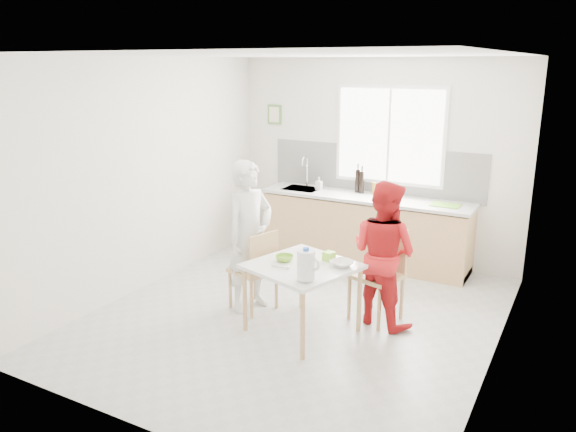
{
  "coord_description": "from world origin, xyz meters",
  "views": [
    {
      "loc": [
        2.58,
        -4.9,
        2.63
      ],
      "look_at": [
        -0.21,
        0.2,
        1.04
      ],
      "focal_mm": 35.0,
      "sensor_mm": 36.0,
      "label": 1
    }
  ],
  "objects_px": {
    "dining_table": "(302,272)",
    "bowl_white": "(342,263)",
    "chair_left": "(257,267)",
    "person_red": "(384,253)",
    "wine_bottle_a": "(358,181)",
    "wine_bottle_b": "(362,182)",
    "person_white": "(250,236)",
    "chair_far": "(381,269)",
    "bowl_green": "(284,258)",
    "milk_jug": "(306,264)"
  },
  "relations": [
    {
      "from": "wine_bottle_a",
      "to": "bowl_white",
      "type": "bearing_deg",
      "value": -71.51
    },
    {
      "from": "dining_table",
      "to": "chair_far",
      "type": "xyz_separation_m",
      "value": [
        0.58,
        0.69,
        -0.09
      ]
    },
    {
      "from": "chair_far",
      "to": "person_white",
      "type": "distance_m",
      "value": 1.44
    },
    {
      "from": "dining_table",
      "to": "bowl_white",
      "type": "height_order",
      "value": "bowl_white"
    },
    {
      "from": "person_red",
      "to": "bowl_green",
      "type": "distance_m",
      "value": 1.01
    },
    {
      "from": "chair_far",
      "to": "milk_jug",
      "type": "relative_size",
      "value": 3.35
    },
    {
      "from": "wine_bottle_a",
      "to": "milk_jug",
      "type": "bearing_deg",
      "value": -77.39
    },
    {
      "from": "person_red",
      "to": "bowl_white",
      "type": "height_order",
      "value": "person_red"
    },
    {
      "from": "milk_jug",
      "to": "person_red",
      "type": "bearing_deg",
      "value": 83.96
    },
    {
      "from": "person_red",
      "to": "milk_jug",
      "type": "distance_m",
      "value": 1.03
    },
    {
      "from": "bowl_white",
      "to": "wine_bottle_a",
      "type": "relative_size",
      "value": 0.68
    },
    {
      "from": "person_white",
      "to": "bowl_green",
      "type": "height_order",
      "value": "person_white"
    },
    {
      "from": "bowl_green",
      "to": "milk_jug",
      "type": "relative_size",
      "value": 0.61
    },
    {
      "from": "wine_bottle_a",
      "to": "dining_table",
      "type": "bearing_deg",
      "value": -80.81
    },
    {
      "from": "dining_table",
      "to": "bowl_green",
      "type": "distance_m",
      "value": 0.23
    },
    {
      "from": "person_white",
      "to": "wine_bottle_b",
      "type": "relative_size",
      "value": 5.5
    },
    {
      "from": "chair_left",
      "to": "wine_bottle_b",
      "type": "relative_size",
      "value": 3.02
    },
    {
      "from": "person_white",
      "to": "person_red",
      "type": "relative_size",
      "value": 1.09
    },
    {
      "from": "chair_left",
      "to": "bowl_white",
      "type": "distance_m",
      "value": 1.04
    },
    {
      "from": "bowl_white",
      "to": "milk_jug",
      "type": "height_order",
      "value": "milk_jug"
    },
    {
      "from": "person_red",
      "to": "bowl_white",
      "type": "xyz_separation_m",
      "value": [
        -0.27,
        -0.43,
        -0.02
      ]
    },
    {
      "from": "bowl_green",
      "to": "wine_bottle_a",
      "type": "bearing_deg",
      "value": 94.33
    },
    {
      "from": "chair_far",
      "to": "bowl_white",
      "type": "distance_m",
      "value": 0.61
    },
    {
      "from": "chair_left",
      "to": "wine_bottle_a",
      "type": "relative_size",
      "value": 2.83
    },
    {
      "from": "bowl_green",
      "to": "bowl_white",
      "type": "height_order",
      "value": "bowl_green"
    },
    {
      "from": "chair_left",
      "to": "person_red",
      "type": "bearing_deg",
      "value": 123.63
    },
    {
      "from": "chair_far",
      "to": "wine_bottle_b",
      "type": "height_order",
      "value": "wine_bottle_b"
    },
    {
      "from": "bowl_green",
      "to": "person_white",
      "type": "bearing_deg",
      "value": 158.07
    },
    {
      "from": "wine_bottle_b",
      "to": "wine_bottle_a",
      "type": "bearing_deg",
      "value": 161.07
    },
    {
      "from": "bowl_white",
      "to": "wine_bottle_a",
      "type": "bearing_deg",
      "value": 108.49
    },
    {
      "from": "milk_jug",
      "to": "person_white",
      "type": "bearing_deg",
      "value": 165.98
    },
    {
      "from": "wine_bottle_b",
      "to": "dining_table",
      "type": "bearing_deg",
      "value": -82.35
    },
    {
      "from": "person_white",
      "to": "bowl_white",
      "type": "relative_size",
      "value": 7.56
    },
    {
      "from": "person_red",
      "to": "wine_bottle_a",
      "type": "xyz_separation_m",
      "value": [
        -1.02,
        1.8,
        0.32
      ]
    },
    {
      "from": "dining_table",
      "to": "wine_bottle_b",
      "type": "distance_m",
      "value": 2.42
    },
    {
      "from": "chair_far",
      "to": "bowl_green",
      "type": "height_order",
      "value": "chair_far"
    },
    {
      "from": "person_white",
      "to": "milk_jug",
      "type": "relative_size",
      "value": 5.6
    },
    {
      "from": "bowl_green",
      "to": "wine_bottle_b",
      "type": "xyz_separation_m",
      "value": [
        -0.11,
        2.34,
        0.33
      ]
    },
    {
      "from": "dining_table",
      "to": "person_white",
      "type": "bearing_deg",
      "value": 162.9
    },
    {
      "from": "dining_table",
      "to": "bowl_green",
      "type": "xyz_separation_m",
      "value": [
        -0.21,
        0.01,
        0.1
      ]
    },
    {
      "from": "chair_left",
      "to": "person_red",
      "type": "height_order",
      "value": "person_red"
    },
    {
      "from": "wine_bottle_a",
      "to": "wine_bottle_b",
      "type": "xyz_separation_m",
      "value": [
        0.07,
        -0.02,
        -0.01
      ]
    },
    {
      "from": "dining_table",
      "to": "milk_jug",
      "type": "height_order",
      "value": "milk_jug"
    },
    {
      "from": "dining_table",
      "to": "wine_bottle_a",
      "type": "bearing_deg",
      "value": 99.19
    },
    {
      "from": "person_white",
      "to": "person_red",
      "type": "xyz_separation_m",
      "value": [
        1.39,
        0.35,
        -0.07
      ]
    },
    {
      "from": "bowl_green",
      "to": "wine_bottle_b",
      "type": "height_order",
      "value": "wine_bottle_b"
    },
    {
      "from": "dining_table",
      "to": "wine_bottle_a",
      "type": "relative_size",
      "value": 3.6
    },
    {
      "from": "dining_table",
      "to": "bowl_white",
      "type": "distance_m",
      "value": 0.4
    },
    {
      "from": "dining_table",
      "to": "bowl_white",
      "type": "relative_size",
      "value": 5.28
    },
    {
      "from": "bowl_white",
      "to": "wine_bottle_b",
      "type": "distance_m",
      "value": 2.33
    }
  ]
}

